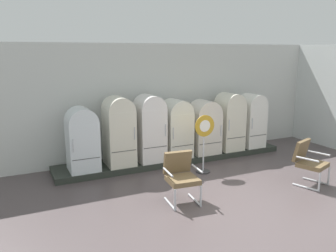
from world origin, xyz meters
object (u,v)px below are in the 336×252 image
Objects in this scene: refrigerator_1 at (119,129)px; refrigerator_4 at (205,126)px; refrigerator_6 at (252,119)px; refrigerator_0 at (82,137)px; refrigerator_3 at (176,127)px; refrigerator_5 at (230,120)px; armchair_left at (181,174)px; refrigerator_2 at (150,126)px; sign_stand at (204,144)px; armchair_right at (309,160)px.

refrigerator_1 is 1.16× the size of refrigerator_4.
refrigerator_1 reaches higher than refrigerator_6.
refrigerator_6 is (4.62, -0.03, 0.03)m from refrigerator_0.
refrigerator_5 is at bearing -0.77° from refrigerator_3.
refrigerator_3 is at bearing 65.32° from armchair_left.
refrigerator_6 is at bearing -2.06° from refrigerator_5.
refrigerator_3 reaches higher than refrigerator_4.
refrigerator_2 is 3.02m from refrigerator_6.
refrigerator_1 is 1.72× the size of armchair_left.
refrigerator_0 is 2.71m from sign_stand.
refrigerator_0 is 0.88× the size of refrigerator_1.
refrigerator_4 is at bearing -2.39° from refrigerator_3.
refrigerator_5 reaches higher than armchair_right.
sign_stand reaches higher than armchair_left.
refrigerator_6 is at bearing -0.34° from refrigerator_0.
refrigerator_6 is 1.09× the size of sign_stand.
refrigerator_1 is at bearing 179.77° from refrigerator_5.
refrigerator_3 is 2.38m from armchair_left.
refrigerator_3 is at bearing 177.61° from refrigerator_4.
refrigerator_3 is (1.48, 0.01, -0.09)m from refrigerator_1.
refrigerator_0 is at bearing 179.76° from refrigerator_4.
refrigerator_6 is at bearing 32.46° from armchair_left.
armchair_left is at bearing -97.08° from refrigerator_2.
refrigerator_2 is at bearing 133.65° from sign_stand.
sign_stand is (0.92, -0.97, -0.31)m from refrigerator_2.
refrigerator_5 is 1.13× the size of sign_stand.
sign_stand is (1.69, -0.97, -0.32)m from refrigerator_1.
refrigerator_1 is 0.76m from refrigerator_2.
armchair_right is at bearing -84.95° from refrigerator_5.
refrigerator_0 is at bearing 122.36° from armchair_left.
refrigerator_4 reaches higher than sign_stand.
refrigerator_4 is at bearing -0.80° from refrigerator_2.
refrigerator_0 is 3.11m from refrigerator_4.
refrigerator_5 is 2.55m from armchair_right.
refrigerator_2 reaches higher than sign_stand.
armchair_left is at bearing -114.68° from refrigerator_3.
sign_stand is at bearing 135.80° from armchair_right.
refrigerator_1 is 1.97m from sign_stand.
refrigerator_5 is (0.78, 0.01, 0.09)m from refrigerator_4.
refrigerator_1 is 1.72× the size of armchair_right.
refrigerator_1 is at bearing 179.79° from refrigerator_2.
refrigerator_1 is 2.23m from armchair_left.
refrigerator_3 is at bearing 0.96° from refrigerator_2.
armchair_right is 0.69× the size of sign_stand.
refrigerator_3 reaches higher than refrigerator_0.
refrigerator_0 is 2.53m from armchair_left.
refrigerator_0 is 3.90m from refrigerator_5.
sign_stand is at bearing -121.77° from refrigerator_4.
refrigerator_2 is at bearing 179.77° from refrigerator_5.
refrigerator_2 is 0.72m from refrigerator_3.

